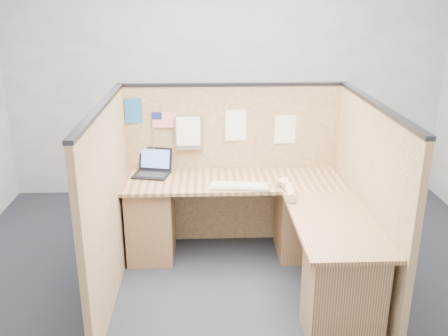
{
  "coord_description": "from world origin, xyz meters",
  "views": [
    {
      "loc": [
        -0.26,
        -3.42,
        2.28
      ],
      "look_at": [
        -0.1,
        0.5,
        0.9
      ],
      "focal_mm": 40.0,
      "sensor_mm": 36.0,
      "label": 1
    }
  ],
  "objects_px": {
    "laptop": "(152,168)",
    "keyboard": "(239,186)",
    "l_desk": "(259,234)",
    "mouse": "(284,184)"
  },
  "relations": [
    {
      "from": "keyboard",
      "to": "mouse",
      "type": "distance_m",
      "value": 0.38
    },
    {
      "from": "l_desk",
      "to": "mouse",
      "type": "bearing_deg",
      "value": 42.42
    },
    {
      "from": "keyboard",
      "to": "mouse",
      "type": "xyz_separation_m",
      "value": [
        0.38,
        0.02,
        0.01
      ]
    },
    {
      "from": "laptop",
      "to": "keyboard",
      "type": "relative_size",
      "value": 0.7
    },
    {
      "from": "l_desk",
      "to": "keyboard",
      "type": "distance_m",
      "value": 0.43
    },
    {
      "from": "laptop",
      "to": "keyboard",
      "type": "bearing_deg",
      "value": -13.71
    },
    {
      "from": "laptop",
      "to": "mouse",
      "type": "xyz_separation_m",
      "value": [
        1.15,
        -0.37,
        -0.03
      ]
    },
    {
      "from": "l_desk",
      "to": "laptop",
      "type": "relative_size",
      "value": 5.51
    },
    {
      "from": "l_desk",
      "to": "mouse",
      "type": "distance_m",
      "value": 0.47
    },
    {
      "from": "l_desk",
      "to": "laptop",
      "type": "bearing_deg",
      "value": 148.21
    }
  ]
}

